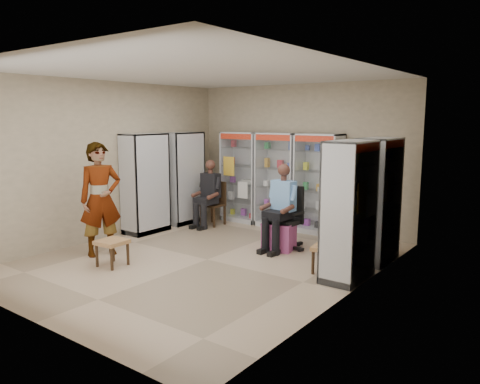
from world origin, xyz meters
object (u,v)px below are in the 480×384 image
Objects in this scene: cabinet_back_mid at (278,180)px; woven_stool_b at (112,253)px; cabinet_right_near at (349,211)px; pink_trunk at (279,236)px; cabinet_back_left at (242,177)px; office_chair at (285,218)px; wooden_chair at (213,204)px; cabinet_right_far at (377,200)px; woven_stool_a at (327,259)px; seated_shopkeeper at (284,210)px; cabinet_back_right at (318,184)px; cabinet_left_near at (145,184)px; standing_man at (101,199)px; cabinet_left_far at (183,178)px.

cabinet_back_mid reaches higher than woven_stool_b.
pink_trunk is (-1.61, 0.73, -0.75)m from cabinet_right_near.
cabinet_back_left is 4.18m from cabinet_right_near.
woven_stool_b is (-3.21, -1.64, -0.79)m from cabinet_right_near.
wooden_chair is at bearing 167.67° from office_chair.
cabinet_right_far reaches higher than office_chair.
cabinet_right_far is 4.79× the size of woven_stool_a.
seated_shopkeeper is at bearing -36.05° from cabinet_back_left.
cabinet_back_right and cabinet_right_far have the same top height.
standing_man is (0.61, -1.54, -0.04)m from cabinet_left_near.
cabinet_left_far is 3.00m from pink_trunk.
cabinet_right_near reaches higher than office_chair.
seated_shopkeeper is at bearing 149.46° from woven_stool_a.
cabinet_left_near is at bearing 101.41° from cabinet_right_far.
cabinet_back_right is 3.48m from cabinet_left_near.
cabinet_left_far is (-1.88, -0.93, 0.00)m from cabinet_back_mid.
office_chair is 0.58× the size of standing_man.
cabinet_back_left is 4.79× the size of woven_stool_a.
cabinet_back_mid is at bearing 136.06° from woven_stool_a.
cabinet_back_right and cabinet_right_near have the same top height.
cabinet_back_right is 3.93× the size of pink_trunk.
cabinet_right_far is at bearing -6.04° from wooden_chair.
cabinet_back_left is at bearing 142.02° from pink_trunk.
cabinet_left_near is (0.00, -1.10, 0.00)m from cabinet_left_far.
cabinet_back_left is 2.46m from office_chair.
office_chair is 0.16m from seated_shopkeeper.
standing_man is (-3.85, -1.34, -0.04)m from cabinet_right_near.
cabinet_back_mid is 1.40× the size of seated_shopkeeper.
cabinet_left_near reaches higher than pink_trunk.
seated_shopkeeper is 3.14m from standing_man.
seated_shopkeeper is at bearing 101.27° from cabinet_right_far.
cabinet_back_left is 0.95m from cabinet_back_mid.
woven_stool_b is (1.25, -1.84, -0.79)m from cabinet_left_near.
cabinet_back_left is 3.71m from cabinet_right_far.
cabinet_back_right and cabinet_left_far have the same top height.
cabinet_right_near is at bearing -21.64° from wooden_chair.
office_chair reaches higher than woven_stool_a.
cabinet_back_left is at bearing 145.95° from woven_stool_a.
woven_stool_a is at bearing 161.06° from cabinet_right_far.
wooden_chair is 0.84× the size of office_chair.
cabinet_right_far is 1.00× the size of cabinet_left_far.
cabinet_back_mid is at bearing 116.32° from cabinet_left_far.
cabinet_right_far is at bearing 40.41° from woven_stool_b.
pink_trunk is at bearing 100.52° from cabinet_left_near.
cabinet_right_far reaches higher than standing_man.
cabinet_left_far is 1.79× the size of office_chair.
office_chair is at bearing -16.49° from wooden_chair.
pink_trunk is (-1.61, -0.37, -0.75)m from cabinet_right_far.
cabinet_back_mid reaches higher than standing_man.
cabinet_back_right is at bearing 18.75° from wooden_chair.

